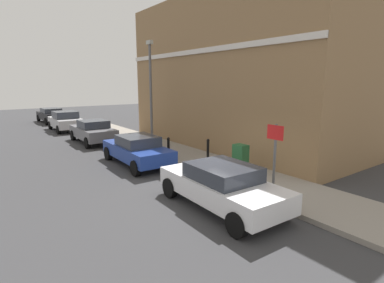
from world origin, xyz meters
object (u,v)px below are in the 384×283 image
utility_cabinet (240,160)px  lamppost (151,89)px  car_blue (137,150)px  car_white (222,185)px  car_grey (93,131)px  car_silver (66,121)px  car_black (51,115)px  bollard_near_cabinet (208,150)px  street_sign (275,150)px  bollard_far_kerb (168,148)px

utility_cabinet → lamppost: lamppost is taller
car_blue → lamppost: (2.29, 2.81, 2.60)m
car_white → car_blue: car_blue is taller
car_grey → utility_cabinet: size_ratio=3.55×
car_blue → car_silver: car_silver is taller
car_black → bollard_near_cabinet: (2.54, -19.73, -0.00)m
bollard_near_cabinet → lamppost: (-0.26, 4.71, 2.60)m
car_black → street_sign: 24.32m
car_white → car_silver: size_ratio=1.08×
car_white → street_sign: street_sign is taller
car_blue → car_silver: size_ratio=1.07×
car_grey → car_silver: (-0.16, 5.93, 0.04)m
street_sign → bollard_near_cabinet: bearing=76.5°
bollard_far_kerb → street_sign: size_ratio=0.45×
car_silver → utility_cabinet: size_ratio=3.44×
car_silver → lamppost: 9.95m
car_grey → lamppost: 4.82m
car_blue → lamppost: bearing=-38.1°
car_black → lamppost: lamppost is taller
bollard_near_cabinet → bollard_far_kerb: (-1.21, 1.41, 0.00)m
car_white → street_sign: (1.57, -0.61, 0.96)m
car_grey → car_silver: size_ratio=1.03×
lamppost → utility_cabinet: bearing=-88.6°
bollard_near_cabinet → street_sign: street_sign is taller
street_sign → car_silver: bearing=94.9°
car_silver → car_black: car_silver is taller
bollard_near_cabinet → street_sign: bearing=-103.5°
car_blue → car_black: (0.01, 17.83, 0.01)m
car_blue → car_grey: (0.05, 6.20, 0.03)m
car_blue → bollard_near_cabinet: car_blue is taller
car_black → bollard_near_cabinet: bearing=-174.2°
bollard_near_cabinet → utility_cabinet: bearing=-92.7°
car_silver → car_white: bearing=-179.7°
car_white → utility_cabinet: 3.12m
car_blue → car_black: bearing=1.0°
street_sign → lamppost: (0.82, 9.24, 1.64)m
car_white → car_black: 23.64m
car_grey → utility_cabinet: bearing=-166.6°
car_grey → car_black: 11.62m
car_silver → bollard_far_kerb: size_ratio=3.81×
car_silver → utility_cabinet: 16.36m
bollard_near_cabinet → lamppost: lamppost is taller
car_white → bollard_far_kerb: (1.45, 5.32, 0.00)m
car_white → car_blue: bearing=0.3°
car_white → car_grey: size_ratio=1.05×
utility_cabinet → car_white: bearing=-145.1°
car_black → bollard_far_kerb: bearing=-177.4°
car_white → car_grey: 12.02m
car_silver → street_sign: street_sign is taller
bollard_near_cabinet → bollard_far_kerb: bearing=130.7°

